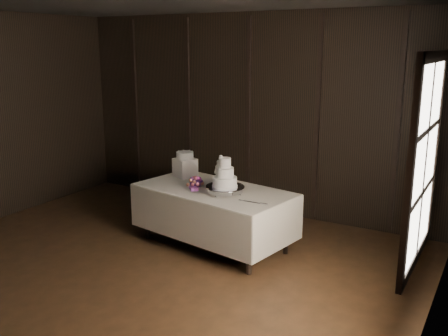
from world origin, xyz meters
TOP-DOWN VIEW (x-y plane):
  - room at (0.00, 0.00)m, footprint 6.08×7.08m
  - window at (2.97, 0.50)m, footprint 0.06×1.16m
  - display_table at (0.33, 1.91)m, footprint 2.14×1.36m
  - cake_stand at (0.55, 1.80)m, footprint 0.61×0.61m
  - wedding_cake at (0.53, 1.79)m, footprint 0.34×0.30m
  - bouquet at (0.08, 1.88)m, footprint 0.45×0.45m
  - box_pedestal at (-0.33, 2.24)m, footprint 0.34×0.34m
  - small_cake at (-0.33, 2.24)m, footprint 0.31×0.31m
  - cake_knife at (0.97, 1.64)m, footprint 0.37×0.03m

SIDE VIEW (x-z plane):
  - display_table at x=0.33m, z-range 0.04..0.80m
  - cake_knife at x=0.97m, z-range 0.76..0.77m
  - cake_stand at x=0.55m, z-range 0.76..0.85m
  - bouquet at x=0.08m, z-range 0.73..0.90m
  - box_pedestal at x=-0.33m, z-range 0.76..1.01m
  - wedding_cake at x=0.53m, z-range 0.81..1.17m
  - small_cake at x=-0.33m, z-range 1.01..1.10m
  - room at x=0.00m, z-range -0.04..3.04m
  - window at x=2.97m, z-range 0.92..2.48m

